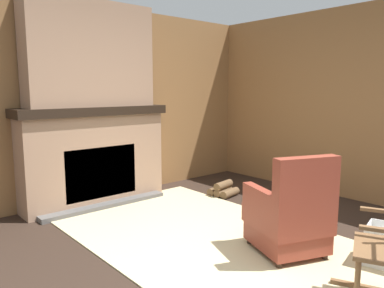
{
  "coord_description": "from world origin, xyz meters",
  "views": [
    {
      "loc": [
        1.95,
        -2.21,
        1.52
      ],
      "look_at": [
        -1.18,
        0.52,
        0.9
      ],
      "focal_mm": 35.0,
      "sensor_mm": 36.0,
      "label": 1
    }
  ],
  "objects_px": {
    "armchair": "(290,217)",
    "oil_lamp_vase": "(63,99)",
    "decorative_plate_on_mantel": "(89,96)",
    "firewood_stack": "(223,190)",
    "storage_case": "(114,101)"
  },
  "relations": [
    {
      "from": "armchair",
      "to": "oil_lamp_vase",
      "type": "distance_m",
      "value": 3.01
    },
    {
      "from": "decorative_plate_on_mantel",
      "to": "firewood_stack",
      "type": "bearing_deg",
      "value": 58.74
    },
    {
      "from": "oil_lamp_vase",
      "to": "storage_case",
      "type": "distance_m",
      "value": 0.71
    },
    {
      "from": "storage_case",
      "to": "oil_lamp_vase",
      "type": "bearing_deg",
      "value": -90.01
    },
    {
      "from": "firewood_stack",
      "to": "storage_case",
      "type": "height_order",
      "value": "storage_case"
    },
    {
      "from": "armchair",
      "to": "firewood_stack",
      "type": "relative_size",
      "value": 2.41
    },
    {
      "from": "firewood_stack",
      "to": "decorative_plate_on_mantel",
      "type": "distance_m",
      "value": 2.25
    },
    {
      "from": "oil_lamp_vase",
      "to": "decorative_plate_on_mantel",
      "type": "distance_m",
      "value": 0.35
    },
    {
      "from": "armchair",
      "to": "storage_case",
      "type": "height_order",
      "value": "storage_case"
    },
    {
      "from": "oil_lamp_vase",
      "to": "decorative_plate_on_mantel",
      "type": "height_order",
      "value": "oil_lamp_vase"
    },
    {
      "from": "storage_case",
      "to": "armchair",
      "type": "bearing_deg",
      "value": 5.88
    },
    {
      "from": "firewood_stack",
      "to": "storage_case",
      "type": "bearing_deg",
      "value": -127.65
    },
    {
      "from": "oil_lamp_vase",
      "to": "firewood_stack",
      "type": "bearing_deg",
      "value": 64.19
    },
    {
      "from": "firewood_stack",
      "to": "oil_lamp_vase",
      "type": "distance_m",
      "value": 2.48
    },
    {
      "from": "armchair",
      "to": "oil_lamp_vase",
      "type": "xyz_separation_m",
      "value": [
        -2.65,
        -0.98,
        1.03
      ]
    }
  ]
}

